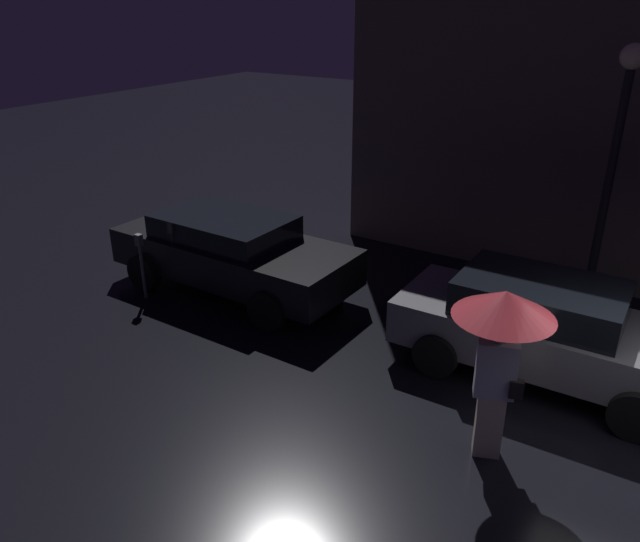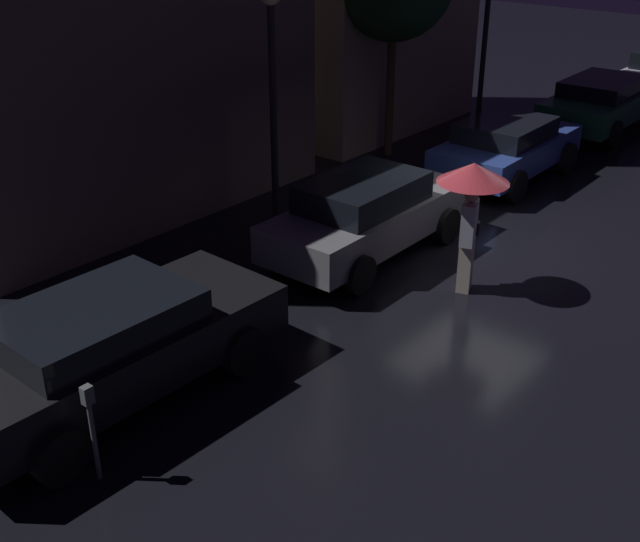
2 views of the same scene
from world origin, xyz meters
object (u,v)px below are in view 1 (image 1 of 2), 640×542
parked_car_grey (546,328)px  street_lamp_near (616,144)px  parked_car_black (232,251)px  parking_meter (141,259)px  pedestrian_with_umbrella (502,327)px

parked_car_grey → street_lamp_near: street_lamp_near is taller
parked_car_black → parked_car_grey: bearing=2.7°
parked_car_grey → parking_meter: 6.99m
parked_car_grey → pedestrian_with_umbrella: (-0.09, -2.12, 0.98)m
parked_car_black → pedestrian_with_umbrella: (5.63, -1.97, 0.98)m
parked_car_black → street_lamp_near: bearing=24.5°
parking_meter → street_lamp_near: street_lamp_near is taller
parked_car_black → pedestrian_with_umbrella: bearing=-18.1°
parked_car_black → parking_meter: (-1.14, -1.19, -0.01)m
parking_meter → street_lamp_near: size_ratio=0.28×
parked_car_black → pedestrian_with_umbrella: size_ratio=2.14×
parked_car_grey → parking_meter: (-6.86, -1.33, -0.01)m
parked_car_black → parked_car_grey: parked_car_grey is taller
parking_meter → parked_car_grey: bearing=11.0°
pedestrian_with_umbrella → street_lamp_near: size_ratio=0.49×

